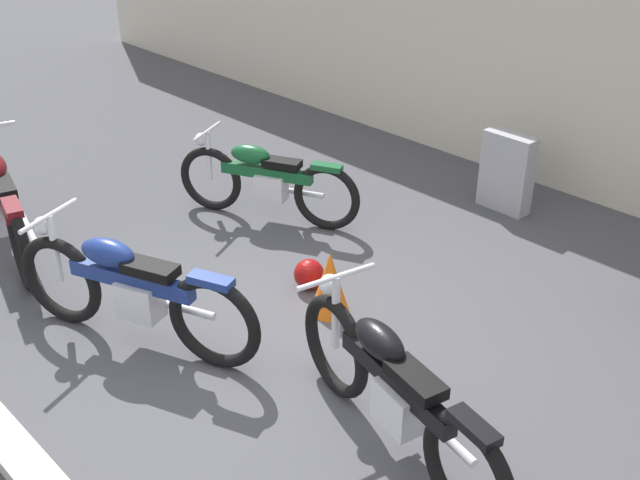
{
  "coord_description": "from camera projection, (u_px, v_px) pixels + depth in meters",
  "views": [
    {
      "loc": [
        3.65,
        -2.73,
        3.5
      ],
      "look_at": [
        -0.24,
        1.02,
        0.55
      ],
      "focal_mm": 42.75,
      "sensor_mm": 36.0,
      "label": 1
    }
  ],
  "objects": [
    {
      "name": "ground_plane",
      "position": [
        244.0,
        362.0,
        5.65
      ],
      "size": [
        40.0,
        40.0,
        0.0
      ],
      "primitive_type": "plane",
      "color": "#47474C"
    },
    {
      "name": "building_wall",
      "position": [
        585.0,
        55.0,
        7.7
      ],
      "size": [
        18.0,
        0.3,
        2.91
      ],
      "primitive_type": "cube",
      "color": "beige",
      "rests_on": "ground_plane"
    },
    {
      "name": "traffic_cone",
      "position": [
        330.0,
        283.0,
        6.1
      ],
      "size": [
        0.32,
        0.32,
        0.55
      ],
      "primitive_type": "cone",
      "color": "orange",
      "rests_on": "ground_plane"
    },
    {
      "name": "motorcycle_black",
      "position": [
        394.0,
        391.0,
        4.66
      ],
      "size": [
        2.07,
        0.72,
        0.94
      ],
      "rotation": [
        0.0,
        0.0,
        2.92
      ],
      "color": "black",
      "rests_on": "ground_plane"
    },
    {
      "name": "motorcycle_blue",
      "position": [
        131.0,
        290.0,
        5.65
      ],
      "size": [
        2.02,
        0.98,
        0.96
      ],
      "rotation": [
        0.0,
        0.0,
        3.52
      ],
      "color": "black",
      "rests_on": "ground_plane"
    },
    {
      "name": "stone_marker",
      "position": [
        507.0,
        172.0,
        7.71
      ],
      "size": [
        0.54,
        0.21,
        0.82
      ],
      "primitive_type": "cube",
      "rotation": [
        0.0,
        0.0,
        -0.01
      ],
      "color": "#9E9EA3",
      "rests_on": "ground_plane"
    },
    {
      "name": "curb_strip",
      "position": [
        30.0,
        471.0,
        4.61
      ],
      "size": [
        18.0,
        0.24,
        0.12
      ],
      "primitive_type": "cube",
      "color": "#B7B2A8",
      "rests_on": "ground_plane"
    },
    {
      "name": "helmet",
      "position": [
        309.0,
        274.0,
        6.49
      ],
      "size": [
        0.26,
        0.26,
        0.26
      ],
      "primitive_type": "sphere",
      "color": "maroon",
      "rests_on": "ground_plane"
    },
    {
      "name": "motorcycle_maroon",
      "position": [
        4.0,
        203.0,
        6.91
      ],
      "size": [
        2.17,
        0.82,
        1.0
      ],
      "rotation": [
        0.0,
        0.0,
        2.88
      ],
      "color": "black",
      "rests_on": "ground_plane"
    },
    {
      "name": "motorcycle_green",
      "position": [
        265.0,
        180.0,
        7.51
      ],
      "size": [
        1.78,
        0.98,
        0.87
      ],
      "rotation": [
        0.0,
        0.0,
        3.59
      ],
      "color": "black",
      "rests_on": "ground_plane"
    }
  ]
}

